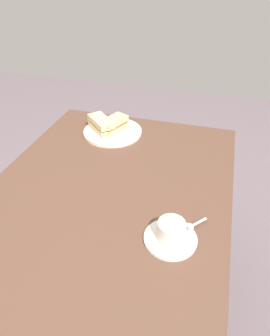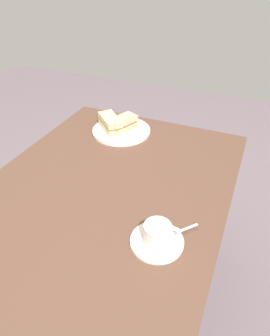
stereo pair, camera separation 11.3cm
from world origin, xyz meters
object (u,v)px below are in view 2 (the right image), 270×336
(sandwich_front, at_px, (122,123))
(sandwich_plate, at_px, (121,131))
(spoon, at_px, (179,231))
(dining_table, at_px, (94,223))
(coffee_cup, at_px, (158,233))
(sandwich_back, at_px, (110,123))
(coffee_saucer, at_px, (157,242))

(sandwich_front, bearing_deg, sandwich_plate, -49.93)
(sandwich_front, xyz_separation_m, spoon, (0.50, 0.42, -0.03))
(sandwich_plate, distance_m, sandwich_front, 0.04)
(dining_table, distance_m, coffee_cup, 0.29)
(dining_table, relative_size, coffee_cup, 13.10)
(coffee_cup, bearing_deg, sandwich_plate, -145.93)
(dining_table, bearing_deg, sandwich_plate, -166.28)
(sandwich_front, bearing_deg, dining_table, 13.14)
(sandwich_back, height_order, spoon, sandwich_back)
(coffee_saucer, bearing_deg, sandwich_front, -146.57)
(sandwich_plate, xyz_separation_m, coffee_cup, (0.56, 0.38, 0.03))
(sandwich_plate, height_order, coffee_cup, coffee_cup)
(sandwich_back, bearing_deg, dining_table, 19.49)
(coffee_saucer, xyz_separation_m, spoon, (-0.06, 0.05, 0.01))
(spoon, bearing_deg, coffee_cup, -40.60)
(sandwich_plate, height_order, coffee_saucer, sandwich_plate)
(sandwich_plate, distance_m, sandwich_back, 0.06)
(dining_table, height_order, coffee_cup, coffee_cup)
(dining_table, relative_size, spoon, 16.33)
(coffee_saucer, relative_size, coffee_cup, 1.53)
(sandwich_back, distance_m, spoon, 0.68)
(dining_table, distance_m, spoon, 0.32)
(sandwich_back, bearing_deg, coffee_cup, 38.08)
(dining_table, bearing_deg, sandwich_back, -160.51)
(sandwich_plate, xyz_separation_m, sandwich_front, (-0.00, 0.00, 0.04))
(sandwich_plate, bearing_deg, dining_table, 13.72)
(sandwich_front, height_order, coffee_cup, sandwich_front)
(coffee_saucer, height_order, coffee_cup, coffee_cup)
(coffee_cup, bearing_deg, coffee_saucer, -64.50)
(sandwich_plate, distance_m, spoon, 0.66)
(sandwich_plate, xyz_separation_m, sandwich_back, (0.01, -0.05, 0.04))
(coffee_cup, distance_m, spoon, 0.08)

